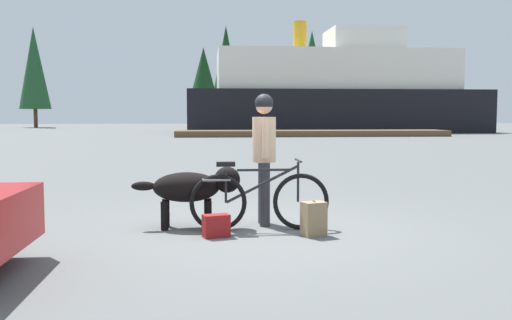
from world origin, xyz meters
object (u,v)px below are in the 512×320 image
ferry_boat (335,93)px  sailboat_moored (356,127)px  handbag_pannier (216,226)px  dog (193,187)px  backpack (314,219)px  bicycle (259,200)px  person_cyclist (264,146)px

ferry_boat → sailboat_moored: size_ratio=2.94×
handbag_pannier → sailboat_moored: sailboat_moored is taller
dog → handbag_pannier: size_ratio=4.48×
handbag_pannier → ferry_boat: 41.22m
dog → backpack: size_ratio=3.36×
backpack → handbag_pannier: bearing=178.0°
bicycle → person_cyclist: 0.79m
bicycle → handbag_pannier: size_ratio=5.69×
person_cyclist → handbag_pannier: 1.37m
bicycle → person_cyclist: bearing=74.1°
dog → backpack: 1.66m
person_cyclist → handbag_pannier: bearing=-132.1°
backpack → handbag_pannier: backpack is taller
backpack → bicycle: bearing=148.1°
bicycle → handbag_pannier: (-0.56, -0.36, -0.26)m
bicycle → sailboat_moored: 39.39m
bicycle → sailboat_moored: sailboat_moored is taller
bicycle → person_cyclist: size_ratio=1.02×
ferry_boat → sailboat_moored: bearing=-49.9°
dog → ferry_boat: size_ratio=0.06×
dog → sailboat_moored: sailboat_moored is taller
person_cyclist → sailboat_moored: size_ratio=0.22×
ferry_boat → handbag_pannier: bearing=-105.0°
handbag_pannier → sailboat_moored: size_ratio=0.04×
bicycle → ferry_boat: ferry_boat is taller
handbag_pannier → sailboat_moored: (12.03, 38.05, 0.34)m
ferry_boat → dog: bearing=-105.6°
person_cyclist → bicycle: bearing=-105.9°
person_cyclist → sailboat_moored: (11.36, 37.31, -0.61)m
dog → handbag_pannier: (0.29, -0.61, -0.40)m
backpack → ferry_boat: ferry_boat is taller
bicycle → backpack: size_ratio=4.27×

